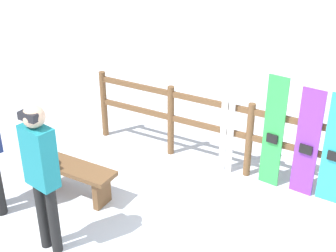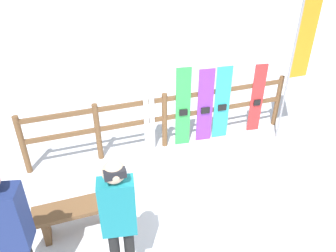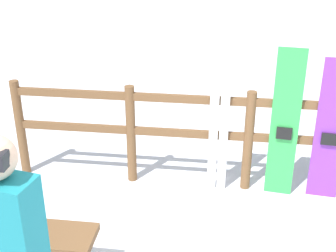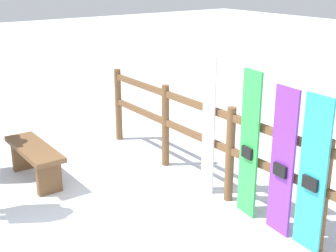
% 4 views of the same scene
% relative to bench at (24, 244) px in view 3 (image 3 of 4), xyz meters
% --- Properties ---
extents(fence, '(5.02, 0.10, 1.10)m').
position_rel_bench_xyz_m(fence, '(1.77, 1.59, 0.33)').
color(fence, brown).
rests_on(fence, ground).
extents(bench, '(1.14, 0.36, 0.45)m').
position_rel_bench_xyz_m(bench, '(0.00, 0.00, 0.00)').
color(bench, brown).
rests_on(bench, ground).
extents(ski_pair_white, '(0.19, 0.02, 1.61)m').
position_rel_bench_xyz_m(ski_pair_white, '(1.46, 1.53, 0.48)').
color(ski_pair_white, white).
rests_on(ski_pair_white, ground).
extents(snowboard_green, '(0.28, 0.08, 1.57)m').
position_rel_bench_xyz_m(snowboard_green, '(2.11, 1.53, 0.45)').
color(snowboard_green, green).
rests_on(snowboard_green, ground).
extents(snowboard_purple, '(0.30, 0.08, 1.48)m').
position_rel_bench_xyz_m(snowboard_purple, '(2.55, 1.53, 0.41)').
color(snowboard_purple, purple).
rests_on(snowboard_purple, ground).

